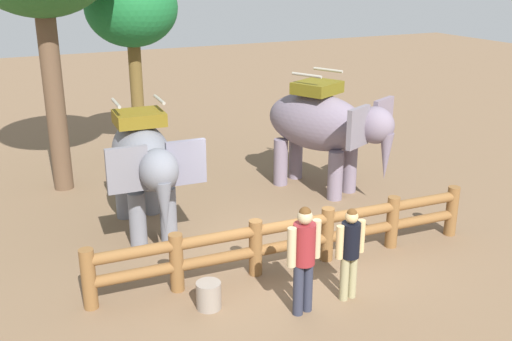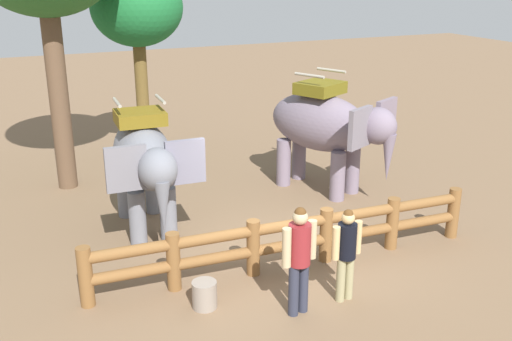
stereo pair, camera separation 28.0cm
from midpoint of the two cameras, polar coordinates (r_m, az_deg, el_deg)
The scene contains 8 objects.
ground_plane at distance 11.45m, azimuth 2.01°, elevation -8.52°, with size 60.00×60.00×0.00m, color brown.
log_fence at distance 10.95m, azimuth 2.76°, elevation -6.38°, with size 7.51×0.57×1.05m.
elephant_near_left at distance 12.22m, azimuth -11.32°, elevation 0.88°, with size 1.85×3.24×2.78m.
elephant_center at distance 14.41m, azimuth 5.94°, elevation 4.31°, with size 2.67×3.46×2.94m.
tourist_woman_in_black at distance 9.89m, azimuth 8.18°, elevation -7.30°, with size 0.57×0.35×1.63m.
tourist_man_in_blue at distance 9.38m, azimuth 3.75°, elevation -7.87°, with size 0.64×0.42×1.83m.
tree_back_center at distance 16.90m, azimuth -12.31°, elevation 14.75°, with size 2.49×2.49×5.28m.
feed_bucket at distance 9.91m, azimuth -5.37°, elevation -11.80°, with size 0.41×0.41×0.46m.
Camera 1 is at (-4.81, -8.94, 5.31)m, focal length 41.81 mm.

